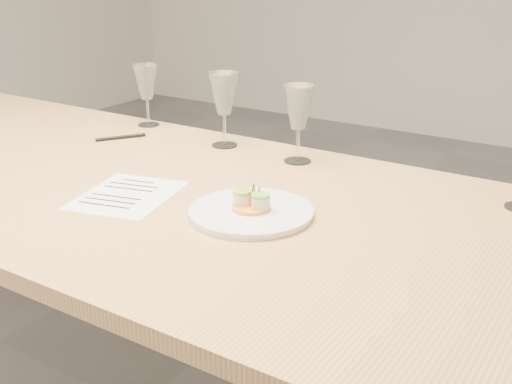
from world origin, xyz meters
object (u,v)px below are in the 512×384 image
Objects in this scene: dinner_plate at (251,211)px; wine_glass_0 at (146,83)px; wine_glass_1 at (224,95)px; wine_glass_2 at (299,109)px; ballpoint_pen at (121,137)px; dining_table at (120,200)px; recipe_sheet at (127,195)px.

dinner_plate is 1.36× the size of wine_glass_0.
wine_glass_1 is 0.26m from wine_glass_2.
ballpoint_pen is 0.37m from wine_glass_1.
dining_table is 0.45m from dinner_plate.
wine_glass_2 reaches higher than recipe_sheet.
wine_glass_2 is (0.22, 0.46, 0.15)m from recipe_sheet.
ballpoint_pen is at bearing 121.45° from recipe_sheet.
wine_glass_1 reaches higher than dinner_plate.
wine_glass_0 is (-0.41, 0.53, 0.14)m from recipe_sheet.
ballpoint_pen is at bearing -160.01° from wine_glass_1.
wine_glass_1 is 1.03× the size of wine_glass_2.
wine_glass_2 is (-0.11, 0.40, 0.14)m from dinner_plate.
ballpoint_pen is at bearing -76.87° from wine_glass_0.
recipe_sheet is at bearing -52.56° from wine_glass_0.
recipe_sheet is 0.50m from wine_glass_1.
dining_table is 8.59× the size of dinner_plate.
ballpoint_pen is 0.61m from wine_glass_2.
dinner_plate is at bearing -74.98° from wine_glass_2.
dinner_plate is 0.75m from ballpoint_pen.
recipe_sheet is 0.51m from ballpoint_pen.
recipe_sheet is at bearing -84.27° from wine_glass_1.
wine_glass_0 reaches higher than ballpoint_pen.
wine_glass_1 is at bearing 81.42° from recipe_sheet.
wine_glass_2 is (0.62, -0.07, 0.01)m from wine_glass_0.
wine_glass_0 is at bearing 170.71° from wine_glass_1.
dinner_plate is 2.04× the size of ballpoint_pen.
wine_glass_2 reaches higher than dinner_plate.
wine_glass_0 is 0.63m from wine_glass_2.
dining_table is 0.16m from recipe_sheet.
wine_glass_0 reaches higher than dining_table.
recipe_sheet is 0.68m from wine_glass_0.
dining_table is 17.50× the size of ballpoint_pen.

